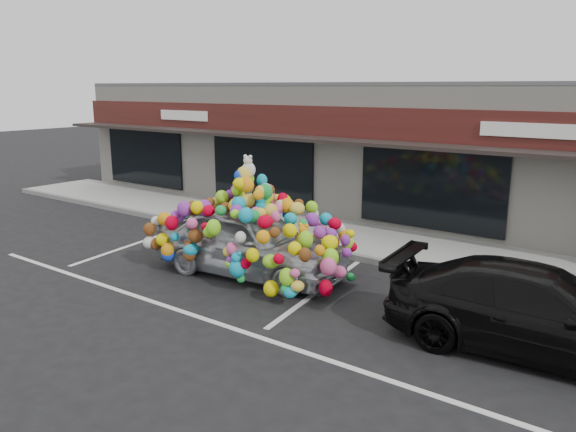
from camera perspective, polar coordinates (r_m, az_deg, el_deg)
The scene contains 9 objects.
ground at distance 13.41m, azimuth -7.40°, elevation -5.26°, with size 90.00×90.00×0.00m, color black.
shop_building at distance 19.81m, azimuth 9.61°, elevation 7.00°, with size 24.00×7.20×4.31m.
sidewalk at distance 16.39m, azimuth 2.28°, elevation -1.50°, with size 26.00×3.00×0.15m, color #989892.
kerb at distance 15.21m, azimuth -0.90°, elevation -2.64°, with size 26.00×0.18×0.16m, color slate.
parking_stripe_left at distance 15.83m, azimuth -15.32°, elevation -2.75°, with size 0.12×4.40×0.01m, color silver.
parking_stripe_mid at distance 11.91m, azimuth 3.18°, elevation -7.54°, with size 0.12×4.40×0.01m, color silver.
lane_line at distance 10.57m, azimuth -8.14°, elevation -10.42°, with size 14.00×0.12×0.01m, color silver.
toy_car at distance 12.63m, azimuth -3.89°, elevation -1.84°, with size 3.25×4.97×2.80m.
black_sedan at distance 9.85m, azimuth 24.10°, elevation -8.88°, with size 4.83×1.96×1.40m, color black.
Camera 1 is at (8.87, -9.15, 4.19)m, focal length 35.00 mm.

